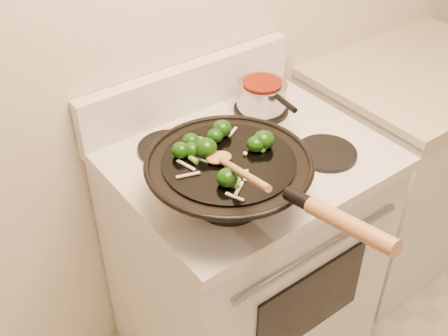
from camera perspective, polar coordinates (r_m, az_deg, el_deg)
stove at (r=1.97m, az=1.92°, el=-8.97°), size 0.78×0.67×1.08m
counter_unit at (r=2.50m, az=17.65°, el=0.46°), size 0.81×0.62×0.91m
wok at (r=1.43m, az=0.63°, el=-1.15°), size 0.43×0.71×0.23m
stirfry at (r=1.41m, az=-0.52°, el=2.19°), size 0.28×0.28×0.05m
wooden_spoon at (r=1.31m, az=0.78°, el=0.21°), size 0.11×0.29×0.12m
saucepan at (r=1.82m, az=3.88°, el=7.36°), size 0.16×0.26×0.10m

